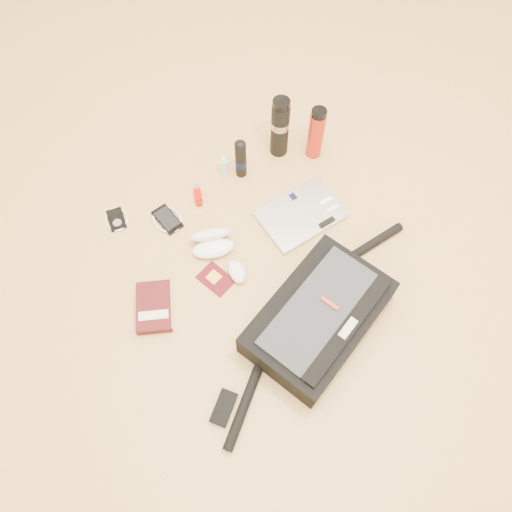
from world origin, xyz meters
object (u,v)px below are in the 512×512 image
(messenger_bag, at_px, (318,318))
(laptop, at_px, (301,215))
(thermos_red, at_px, (316,133))
(thermos_black, at_px, (280,127))
(book, at_px, (155,307))

(messenger_bag, bearing_deg, laptop, 42.88)
(laptop, bearing_deg, thermos_red, 45.21)
(messenger_bag, relative_size, thermos_black, 3.37)
(thermos_black, bearing_deg, messenger_bag, -108.28)
(thermos_red, bearing_deg, book, -157.22)
(messenger_bag, height_order, laptop, messenger_bag)
(messenger_bag, height_order, thermos_black, thermos_black)
(laptop, relative_size, thermos_black, 1.19)
(messenger_bag, xyz_separation_m, thermos_red, (0.36, 0.65, 0.06))
(messenger_bag, relative_size, laptop, 2.84)
(book, xyz_separation_m, thermos_black, (0.71, 0.43, 0.12))
(messenger_bag, bearing_deg, thermos_black, 47.02)
(book, relative_size, thermos_black, 0.78)
(thermos_red, bearing_deg, thermos_black, 147.84)
(book, height_order, thermos_black, thermos_black)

